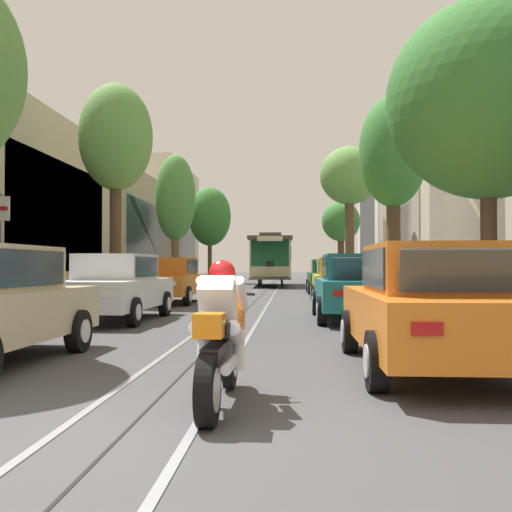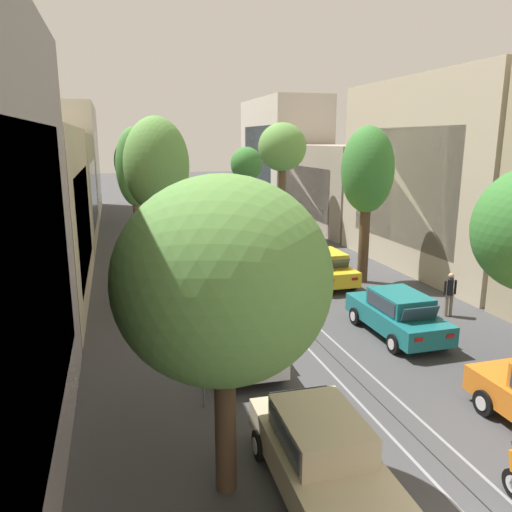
{
  "view_description": "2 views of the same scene",
  "coord_description": "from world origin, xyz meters",
  "px_view_note": "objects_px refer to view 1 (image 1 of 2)",
  "views": [
    {
      "loc": [
        1.31,
        -4.1,
        1.32
      ],
      "look_at": [
        -0.45,
        24.47,
        1.78
      ],
      "focal_mm": 40.13,
      "sensor_mm": 36.0,
      "label": 1
    },
    {
      "loc": [
        -6.33,
        -4.65,
        6.69
      ],
      "look_at": [
        0.0,
        17.64,
        1.26
      ],
      "focal_mm": 35.05,
      "sensor_mm": 36.0,
      "label": 2
    }
  ],
  "objects_px": {
    "street_tree_kerb_right_mid": "(349,178)",
    "street_tree_kerb_right_fourth": "(341,222)",
    "parked_car_green_fourth_right": "(328,276)",
    "street_tree_kerb_right_near": "(488,100)",
    "parked_car_yellow_mid_right": "(339,280)",
    "parked_car_orange_mid_left": "(171,280)",
    "street_tree_kerb_left_mid": "(175,199)",
    "parked_car_orange_near_right": "(431,306)",
    "parked_car_white_second_left": "(115,287)",
    "motorcycle_with_rider": "(220,337)",
    "pedestrian_on_left_pavement": "(467,278)",
    "street_tree_kerb_right_second": "(393,155)",
    "street_sign_post": "(1,246)",
    "street_tree_kerb_left_second": "(116,140)",
    "parked_car_teal_second_right": "(356,287)",
    "street_tree_kerb_left_fourth": "(210,217)",
    "cable_car_trolley": "(271,260)",
    "fire_hydrant": "(419,300)"
  },
  "relations": [
    {
      "from": "parked_car_orange_near_right",
      "to": "street_tree_kerb_right_fourth",
      "type": "relative_size",
      "value": 0.72
    },
    {
      "from": "parked_car_white_second_left",
      "to": "parked_car_orange_near_right",
      "type": "xyz_separation_m",
      "value": [
        5.95,
        -6.05,
        0.0
      ]
    },
    {
      "from": "parked_car_teal_second_right",
      "to": "parked_car_yellow_mid_right",
      "type": "relative_size",
      "value": 1.0
    },
    {
      "from": "parked_car_teal_second_right",
      "to": "fire_hydrant",
      "type": "xyz_separation_m",
      "value": [
        1.73,
        1.02,
        -0.38
      ]
    },
    {
      "from": "street_tree_kerb_right_second",
      "to": "street_sign_post",
      "type": "relative_size",
      "value": 2.66
    },
    {
      "from": "parked_car_orange_near_right",
      "to": "street_tree_kerb_right_near",
      "type": "distance_m",
      "value": 4.93
    },
    {
      "from": "parked_car_yellow_mid_right",
      "to": "cable_car_trolley",
      "type": "height_order",
      "value": "cable_car_trolley"
    },
    {
      "from": "parked_car_orange_mid_left",
      "to": "street_tree_kerb_left_mid",
      "type": "relative_size",
      "value": 0.59
    },
    {
      "from": "street_tree_kerb_right_second",
      "to": "cable_car_trolley",
      "type": "xyz_separation_m",
      "value": [
        -4.9,
        16.51,
        -3.54
      ]
    },
    {
      "from": "parked_car_teal_second_right",
      "to": "cable_car_trolley",
      "type": "xyz_separation_m",
      "value": [
        -2.85,
        22.97,
        0.86
      ]
    },
    {
      "from": "parked_car_yellow_mid_right",
      "to": "pedestrian_on_left_pavement",
      "type": "distance_m",
      "value": 6.2
    },
    {
      "from": "parked_car_white_second_left",
      "to": "street_tree_kerb_left_mid",
      "type": "relative_size",
      "value": 0.59
    },
    {
      "from": "parked_car_orange_mid_left",
      "to": "motorcycle_with_rider",
      "type": "distance_m",
      "value": 14.83
    },
    {
      "from": "parked_car_green_fourth_right",
      "to": "street_tree_kerb_right_mid",
      "type": "distance_m",
      "value": 6.7
    },
    {
      "from": "street_tree_kerb_right_near",
      "to": "pedestrian_on_left_pavement",
      "type": "bearing_deg",
      "value": 77.51
    },
    {
      "from": "street_tree_kerb_left_second",
      "to": "street_tree_kerb_right_fourth",
      "type": "distance_m",
      "value": 25.06
    },
    {
      "from": "parked_car_green_fourth_right",
      "to": "motorcycle_with_rider",
      "type": "xyz_separation_m",
      "value": [
        -2.39,
        -21.9,
        -0.15
      ]
    },
    {
      "from": "parked_car_yellow_mid_right",
      "to": "street_tree_kerb_right_fourth",
      "type": "xyz_separation_m",
      "value": [
        1.95,
        21.72,
        3.67
      ]
    },
    {
      "from": "street_tree_kerb_right_near",
      "to": "street_sign_post",
      "type": "xyz_separation_m",
      "value": [
        -9.26,
        0.6,
        -2.55
      ]
    },
    {
      "from": "motorcycle_with_rider",
      "to": "fire_hydrant",
      "type": "bearing_deg",
      "value": 67.56
    },
    {
      "from": "street_tree_kerb_left_second",
      "to": "street_tree_kerb_left_mid",
      "type": "relative_size",
      "value": 1.02
    },
    {
      "from": "parked_car_white_second_left",
      "to": "motorcycle_with_rider",
      "type": "relative_size",
      "value": 2.21
    },
    {
      "from": "parked_car_yellow_mid_right",
      "to": "street_tree_kerb_right_mid",
      "type": "distance_m",
      "value": 11.91
    },
    {
      "from": "parked_car_teal_second_right",
      "to": "street_tree_kerb_left_second",
      "type": "distance_m",
      "value": 10.43
    },
    {
      "from": "parked_car_green_fourth_right",
      "to": "street_tree_kerb_right_fourth",
      "type": "height_order",
      "value": "street_tree_kerb_right_fourth"
    },
    {
      "from": "parked_car_white_second_left",
      "to": "street_tree_kerb_left_second",
      "type": "bearing_deg",
      "value": 107.35
    },
    {
      "from": "parked_car_white_second_left",
      "to": "parked_car_orange_mid_left",
      "type": "bearing_deg",
      "value": 90.19
    },
    {
      "from": "street_tree_kerb_right_mid",
      "to": "motorcycle_with_rider",
      "type": "relative_size",
      "value": 3.91
    },
    {
      "from": "street_tree_kerb_left_second",
      "to": "street_sign_post",
      "type": "distance_m",
      "value": 9.1
    },
    {
      "from": "parked_car_teal_second_right",
      "to": "street_tree_kerb_left_fourth",
      "type": "bearing_deg",
      "value": 105.13
    },
    {
      "from": "parked_car_green_fourth_right",
      "to": "pedestrian_on_left_pavement",
      "type": "xyz_separation_m",
      "value": [
        2.82,
        -12.16,
        0.18
      ]
    },
    {
      "from": "parked_car_orange_mid_left",
      "to": "street_tree_kerb_right_near",
      "type": "xyz_separation_m",
      "value": [
        7.71,
        -9.36,
        3.46
      ]
    },
    {
      "from": "parked_car_teal_second_right",
      "to": "motorcycle_with_rider",
      "type": "distance_m",
      "value": 8.8
    },
    {
      "from": "parked_car_orange_mid_left",
      "to": "parked_car_teal_second_right",
      "type": "bearing_deg",
      "value": -45.67
    },
    {
      "from": "street_tree_kerb_right_mid",
      "to": "parked_car_teal_second_right",
      "type": "bearing_deg",
      "value": -95.33
    },
    {
      "from": "parked_car_white_second_left",
      "to": "parked_car_orange_near_right",
      "type": "bearing_deg",
      "value": -45.49
    },
    {
      "from": "pedestrian_on_left_pavement",
      "to": "street_sign_post",
      "type": "height_order",
      "value": "street_sign_post"
    },
    {
      "from": "parked_car_yellow_mid_right",
      "to": "street_tree_kerb_left_mid",
      "type": "xyz_separation_m",
      "value": [
        -8.07,
        10.44,
        4.14
      ]
    },
    {
      "from": "parked_car_teal_second_right",
      "to": "street_tree_kerb_right_mid",
      "type": "height_order",
      "value": "street_tree_kerb_right_mid"
    },
    {
      "from": "parked_car_white_second_left",
      "to": "street_tree_kerb_right_mid",
      "type": "relative_size",
      "value": 0.57
    },
    {
      "from": "street_sign_post",
      "to": "street_tree_kerb_right_near",
      "type": "bearing_deg",
      "value": -3.73
    },
    {
      "from": "parked_car_orange_mid_left",
      "to": "street_tree_kerb_right_fourth",
      "type": "relative_size",
      "value": 0.73
    },
    {
      "from": "parked_car_orange_near_right",
      "to": "pedestrian_on_left_pavement",
      "type": "xyz_separation_m",
      "value": [
        2.78,
        7.75,
        0.18
      ]
    },
    {
      "from": "parked_car_yellow_mid_right",
      "to": "street_tree_kerb_right_mid",
      "type": "height_order",
      "value": "street_tree_kerb_right_mid"
    },
    {
      "from": "parked_car_green_fourth_right",
      "to": "street_tree_kerb_right_near",
      "type": "bearing_deg",
      "value": -83.97
    },
    {
      "from": "parked_car_white_second_left",
      "to": "motorcycle_with_rider",
      "type": "bearing_deg",
      "value": -66.33
    },
    {
      "from": "street_tree_kerb_left_second",
      "to": "street_tree_kerb_right_second",
      "type": "distance_m",
      "value": 9.67
    },
    {
      "from": "parked_car_teal_second_right",
      "to": "parked_car_yellow_mid_right",
      "type": "distance_m",
      "value": 6.72
    },
    {
      "from": "street_tree_kerb_right_mid",
      "to": "street_tree_kerb_right_fourth",
      "type": "bearing_deg",
      "value": 87.45
    },
    {
      "from": "street_tree_kerb_right_near",
      "to": "street_tree_kerb_right_fourth",
      "type": "xyz_separation_m",
      "value": [
        0.15,
        31.92,
        0.21
      ]
    }
  ]
}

